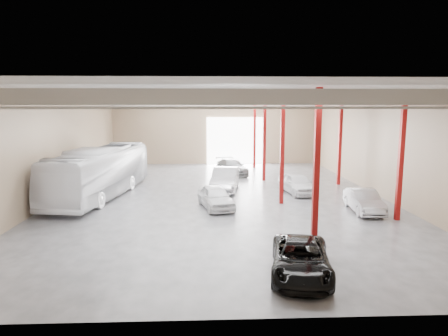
{
  "coord_description": "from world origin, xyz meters",
  "views": [
    {
      "loc": [
        -0.91,
        -26.89,
        6.22
      ],
      "look_at": [
        0.15,
        -1.16,
        2.2
      ],
      "focal_mm": 32.0,
      "sensor_mm": 36.0,
      "label": 1
    }
  ],
  "objects": [
    {
      "name": "depot_shell",
      "position": [
        0.13,
        0.48,
        4.98
      ],
      "size": [
        22.12,
        32.12,
        7.06
      ],
      "color": "#434348",
      "rests_on": "ground"
    },
    {
      "name": "coach_bus",
      "position": [
        -8.29,
        0.5,
        1.72
      ],
      "size": [
        4.68,
        12.61,
        3.43
      ],
      "primitive_type": "imported",
      "rotation": [
        0.0,
        0.0,
        -0.15
      ],
      "color": "white",
      "rests_on": "ground"
    },
    {
      "name": "black_sedan",
      "position": [
        2.5,
        -13.0,
        0.64
      ],
      "size": [
        2.91,
        4.89,
        1.27
      ],
      "primitive_type": "imported",
      "rotation": [
        0.0,
        0.0,
        -0.18
      ],
      "color": "black",
      "rests_on": "ground"
    },
    {
      "name": "car_row_a",
      "position": [
        -0.45,
        -3.0,
        0.69
      ],
      "size": [
        2.57,
        4.34,
        1.39
      ],
      "primitive_type": "imported",
      "rotation": [
        0.0,
        0.0,
        0.25
      ],
      "color": "white",
      "rests_on": "ground"
    },
    {
      "name": "car_row_b",
      "position": [
        0.37,
        2.2,
        0.83
      ],
      "size": [
        2.49,
        5.26,
        1.67
      ],
      "primitive_type": "imported",
      "rotation": [
        0.0,
        0.0,
        -0.15
      ],
      "color": "silver",
      "rests_on": "ground"
    },
    {
      "name": "car_row_c",
      "position": [
        1.28,
        9.0,
        0.7
      ],
      "size": [
        3.14,
        5.15,
        1.39
      ],
      "primitive_type": "imported",
      "rotation": [
        0.0,
        0.0,
        0.26
      ],
      "color": "gray",
      "rests_on": "ground"
    },
    {
      "name": "car_right_near",
      "position": [
        8.3,
        -4.25,
        0.67
      ],
      "size": [
        1.67,
        4.17,
        1.35
      ],
      "primitive_type": "imported",
      "rotation": [
        0.0,
        0.0,
        -0.06
      ],
      "color": "#BBBBC0",
      "rests_on": "ground"
    },
    {
      "name": "car_right_far",
      "position": [
        5.5,
        0.95,
        0.73
      ],
      "size": [
        2.43,
        4.51,
        1.46
      ],
      "primitive_type": "imported",
      "rotation": [
        0.0,
        0.0,
        0.17
      ],
      "color": "white",
      "rests_on": "ground"
    }
  ]
}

